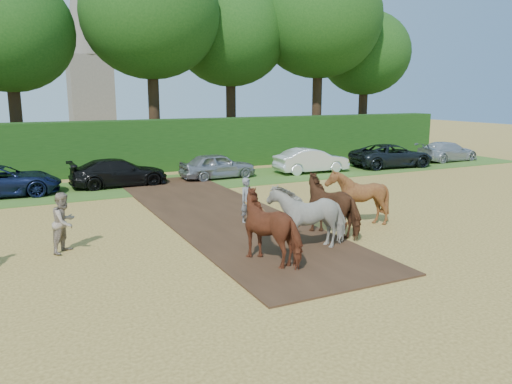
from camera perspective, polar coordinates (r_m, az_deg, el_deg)
ground at (r=12.52m, az=1.35°, el=-10.06°), size 120.00×120.00×0.00m
earth_strip at (r=19.20m, az=-4.35°, el=-2.39°), size 4.50×17.00×0.05m
grass_verge at (r=25.33m, az=-13.46°, el=0.66°), size 50.00×5.00×0.03m
hedgerow at (r=29.49m, az=-15.57°, el=4.94°), size 46.00×1.60×3.00m
spectator_near at (r=15.42m, az=-21.06°, el=-3.26°), size 1.06×1.09×1.77m
plough_team at (r=15.67m, az=7.24°, el=-2.03°), size 6.48×5.59×1.95m
parked_cars at (r=26.20m, az=-6.54°, el=2.75°), size 41.87×3.48×1.44m
treeline at (r=32.53m, az=-20.50°, el=18.43°), size 48.70×10.60×14.21m
church at (r=66.63m, az=-18.87°, el=18.65°), size 5.20×5.20×27.00m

